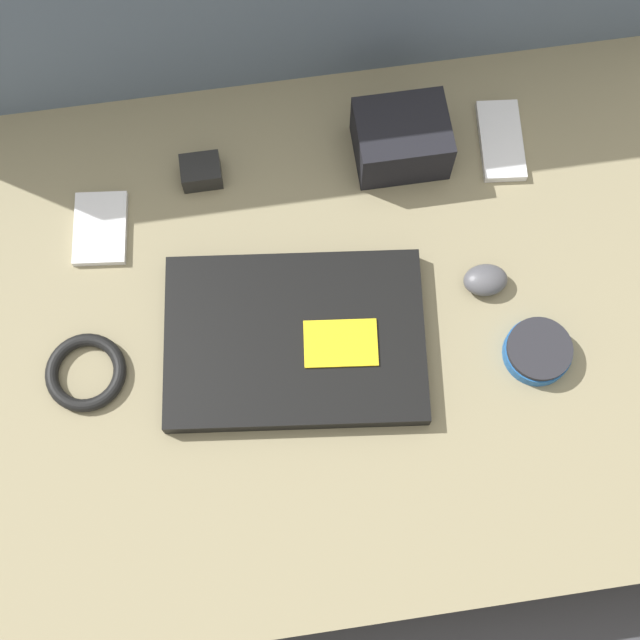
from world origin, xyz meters
name	(u,v)px	position (x,y,z in m)	size (l,w,h in m)	color
ground_plane	(320,355)	(0.00, 0.00, 0.00)	(8.00, 8.00, 0.00)	#38383D
couch_seat	(320,341)	(0.00, 0.00, 0.07)	(1.10, 0.73, 0.13)	#847A5B
laptop	(295,340)	(-0.03, -0.02, 0.14)	(0.34, 0.26, 0.03)	black
computer_mouse	(485,280)	(0.22, 0.02, 0.15)	(0.06, 0.04, 0.03)	#4C4C51
speaker_puck	(538,351)	(0.26, -0.08, 0.14)	(0.08, 0.08, 0.03)	#1E569E
phone_silver	(501,141)	(0.28, 0.22, 0.14)	(0.07, 0.12, 0.01)	silver
phone_black	(100,228)	(-0.26, 0.17, 0.14)	(0.08, 0.11, 0.01)	silver
camera_pouch	(401,139)	(0.14, 0.23, 0.17)	(0.12, 0.10, 0.07)	black
charger_brick	(201,172)	(-0.13, 0.23, 0.15)	(0.05, 0.04, 0.03)	black
cable_coil	(86,372)	(-0.29, -0.02, 0.14)	(0.10, 0.10, 0.02)	black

